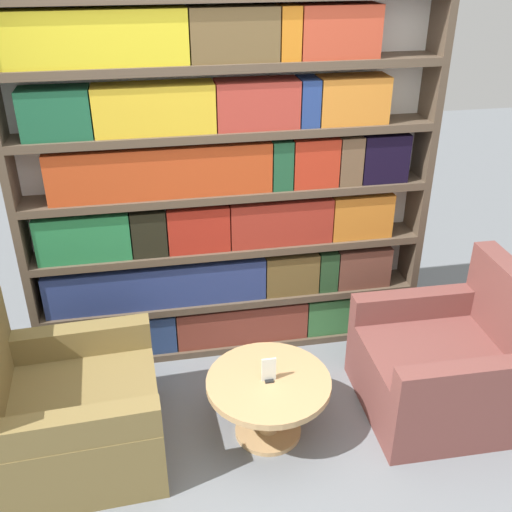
# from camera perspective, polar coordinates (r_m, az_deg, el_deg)

# --- Properties ---
(ground_plane) EXTENTS (14.00, 14.00, 0.00)m
(ground_plane) POSITION_cam_1_polar(r_m,az_deg,el_deg) (3.50, 0.95, -20.24)
(ground_plane) COLOR slate
(bookshelf) EXTENTS (2.64, 0.30, 2.36)m
(bookshelf) POSITION_cam_1_polar(r_m,az_deg,el_deg) (3.86, -3.20, 5.87)
(bookshelf) COLOR silver
(bookshelf) RESTS_ON ground_plane
(armchair_left) EXTENTS (0.96, 0.91, 0.91)m
(armchair_left) POSITION_cam_1_polar(r_m,az_deg,el_deg) (3.56, -17.71, -14.15)
(armchair_left) COLOR olive
(armchair_left) RESTS_ON ground_plane
(armchair_right) EXTENTS (0.94, 0.88, 0.91)m
(armchair_right) POSITION_cam_1_polar(r_m,az_deg,el_deg) (3.90, 17.89, -9.94)
(armchair_right) COLOR brown
(armchair_right) RESTS_ON ground_plane
(coffee_table) EXTENTS (0.72, 0.72, 0.40)m
(coffee_table) POSITION_cam_1_polar(r_m,az_deg,el_deg) (3.54, 1.19, -13.11)
(coffee_table) COLOR tan
(coffee_table) RESTS_ON ground_plane
(table_sign) EXTENTS (0.08, 0.06, 0.15)m
(table_sign) POSITION_cam_1_polar(r_m,az_deg,el_deg) (3.42, 1.22, -10.91)
(table_sign) COLOR black
(table_sign) RESTS_ON coffee_table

